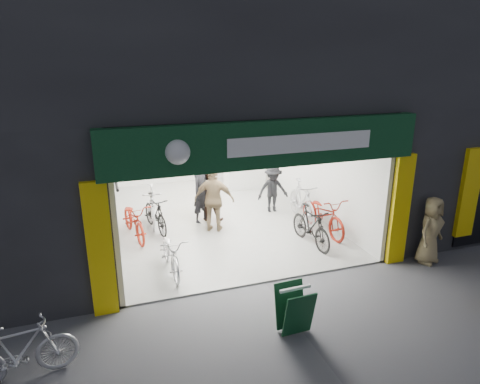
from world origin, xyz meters
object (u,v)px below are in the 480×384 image
bike_right_front (311,226)px  sandwich_board (294,308)px  parked_bike (20,352)px  bike_left_front (171,253)px  pedestrian_near (431,230)px

bike_right_front → sandwich_board: bike_right_front is taller
parked_bike → sandwich_board: size_ratio=1.93×
sandwich_board → bike_left_front: bearing=117.7°
bike_left_front → pedestrian_near: 5.97m
parked_bike → pedestrian_near: (8.48, 1.17, 0.31)m
parked_bike → pedestrian_near: pedestrian_near is taller
bike_right_front → sandwich_board: size_ratio=2.03×
pedestrian_near → sandwich_board: bearing=177.2°
bike_left_front → parked_bike: 3.77m
bike_left_front → sandwich_board: bike_left_front is taller
parked_bike → sandwich_board: parked_bike is taller
sandwich_board → bike_right_front: bearing=55.7°
parked_bike → bike_left_front: bearing=-53.8°
bike_right_front → sandwich_board: (-1.95, -3.11, -0.05)m
bike_right_front → parked_bike: bearing=-159.9°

